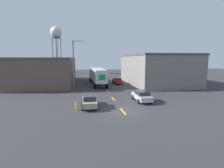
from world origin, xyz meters
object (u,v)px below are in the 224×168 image
object	(u,v)px
parked_car_right_far	(117,81)
water_tower	(56,33)
street_lamp	(75,63)
fire_hydrant	(76,106)
parked_car_left_near	(89,101)
parked_car_right_near	(142,96)
semi_truck	(97,75)

from	to	relation	value
parked_car_right_far	water_tower	size ratio (longest dim) A/B	0.24
street_lamp	fire_hydrant	size ratio (longest dim) A/B	9.29
water_tower	parked_car_left_near	bearing A→B (deg)	-78.48
parked_car_right_near	street_lamp	bearing A→B (deg)	138.33
parked_car_left_near	street_lamp	world-z (taller)	street_lamp
water_tower	street_lamp	distance (m)	45.38
semi_truck	water_tower	world-z (taller)	water_tower
street_lamp	fire_hydrant	world-z (taller)	street_lamp
parked_car_left_near	street_lamp	bearing A→B (deg)	101.38
parked_car_left_near	water_tower	world-z (taller)	water_tower
semi_truck	parked_car_right_far	world-z (taller)	semi_truck
semi_truck	water_tower	size ratio (longest dim) A/B	0.79
parked_car_left_near	water_tower	size ratio (longest dim) A/B	0.24
parked_car_right_near	water_tower	distance (m)	57.03
parked_car_right_far	street_lamp	world-z (taller)	street_lamp
fire_hydrant	parked_car_right_near	bearing A→B (deg)	17.22
parked_car_right_far	water_tower	world-z (taller)	water_tower
parked_car_right_far	water_tower	bearing A→B (deg)	118.67
fire_hydrant	water_tower	bearing A→B (deg)	99.71
parked_car_right_far	parked_car_left_near	distance (m)	21.18
parked_car_right_near	parked_car_left_near	distance (m)	7.75
water_tower	street_lamp	world-z (taller)	water_tower
parked_car_left_near	fire_hydrant	size ratio (longest dim) A/B	4.62
parked_car_right_far	fire_hydrant	bearing A→B (deg)	-113.66
parked_car_right_near	street_lamp	distance (m)	13.65
parked_car_left_near	street_lamp	distance (m)	11.49
parked_car_left_near	fire_hydrant	xyz separation A→B (m)	(-1.58, -1.02, -0.31)
semi_truck	parked_car_right_far	size ratio (longest dim) A/B	3.25
parked_car_right_near	parked_car_left_near	world-z (taller)	same
semi_truck	parked_car_left_near	size ratio (longest dim) A/B	3.25
parked_car_right_near	fire_hydrant	bearing A→B (deg)	-162.78
semi_truck	parked_car_right_near	xyz separation A→B (m)	(4.86, -17.84, -1.50)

